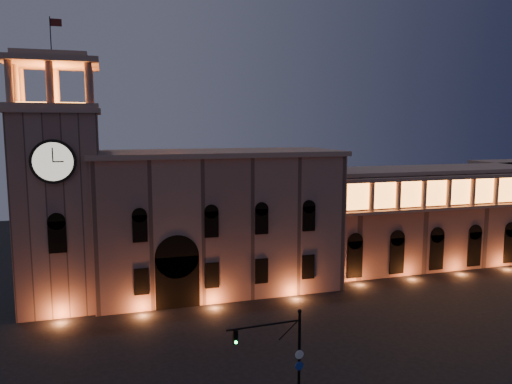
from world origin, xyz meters
TOP-DOWN VIEW (x-y plane):
  - ground at (0.00, 0.00)m, footprint 160.00×160.00m
  - government_building at (-2.08, 21.93)m, footprint 30.80×12.80m
  - clock_tower at (-20.50, 20.98)m, footprint 9.80×9.80m
  - colonnade_wing at (32.00, 23.92)m, footprint 40.60×11.50m
  - traffic_light at (-3.64, -7.69)m, footprint 5.72×0.75m

SIDE VIEW (x-z plane):
  - ground at x=0.00m, z-range 0.00..0.00m
  - traffic_light at x=-3.64m, z-range 0.20..8.04m
  - colonnade_wing at x=32.00m, z-range 0.08..14.58m
  - government_building at x=-2.08m, z-range -0.03..17.57m
  - clock_tower at x=-20.50m, z-range -3.70..28.70m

